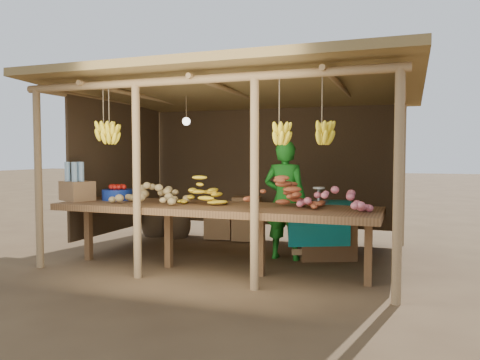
% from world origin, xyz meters
% --- Properties ---
extents(ground, '(60.00, 60.00, 0.00)m').
position_xyz_m(ground, '(0.00, 0.00, 0.00)').
color(ground, brown).
rests_on(ground, ground).
extents(stall_structure, '(4.70, 3.50, 2.43)m').
position_xyz_m(stall_structure, '(0.02, -0.06, 1.92)').
color(stall_structure, '#A07D53').
rests_on(stall_structure, ground).
extents(counter, '(3.90, 1.05, 0.80)m').
position_xyz_m(counter, '(0.00, -0.95, 0.74)').
color(counter, brown).
rests_on(counter, ground).
extents(potato_heap, '(0.97, 0.59, 0.36)m').
position_xyz_m(potato_heap, '(-0.85, -1.01, 0.98)').
color(potato_heap, tan).
rests_on(potato_heap, counter).
extents(sweet_potato_heap, '(0.93, 0.66, 0.35)m').
position_xyz_m(sweet_potato_heap, '(0.83, -0.87, 0.98)').
color(sweet_potato_heap, '#A74D2A').
rests_on(sweet_potato_heap, counter).
extents(onion_heap, '(0.86, 0.52, 0.36)m').
position_xyz_m(onion_heap, '(1.41, -1.10, 0.98)').
color(onion_heap, '#CB636F').
rests_on(onion_heap, counter).
extents(banana_pile, '(0.65, 0.52, 0.35)m').
position_xyz_m(banana_pile, '(-0.14, -0.91, 0.97)').
color(banana_pile, yellow).
rests_on(banana_pile, counter).
extents(tomato_basin, '(0.40, 0.40, 0.21)m').
position_xyz_m(tomato_basin, '(-1.45, -0.79, 0.89)').
color(tomato_basin, navy).
rests_on(tomato_basin, counter).
extents(bottle_box, '(0.49, 0.45, 0.51)m').
position_xyz_m(bottle_box, '(-1.90, -1.03, 0.99)').
color(bottle_box, olive).
rests_on(bottle_box, counter).
extents(vendor, '(0.59, 0.39, 1.59)m').
position_xyz_m(vendor, '(0.64, -0.01, 0.80)').
color(vendor, '#1B7C1E').
rests_on(vendor, ground).
extents(tarp_crate, '(1.03, 0.98, 0.98)m').
position_xyz_m(tarp_crate, '(1.12, 0.29, 0.40)').
color(tarp_crate, brown).
rests_on(tarp_crate, ground).
extents(carton_stack, '(0.98, 0.42, 0.70)m').
position_xyz_m(carton_stack, '(-0.42, 1.04, 0.31)').
color(carton_stack, olive).
rests_on(carton_stack, ground).
extents(burlap_sacks, '(0.90, 0.47, 0.63)m').
position_xyz_m(burlap_sacks, '(-1.68, 0.94, 0.28)').
color(burlap_sacks, '#473421').
rests_on(burlap_sacks, ground).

